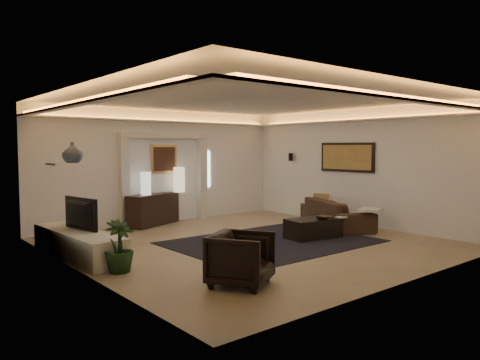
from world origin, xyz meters
TOP-DOWN VIEW (x-y plane):
  - floor at (0.00, 0.00)m, footprint 7.00×7.00m
  - ceiling at (0.00, 0.00)m, footprint 7.00×7.00m
  - wall_back at (0.00, 3.50)m, footprint 7.00×0.00m
  - wall_front at (0.00, -3.50)m, footprint 7.00×0.00m
  - wall_left at (-3.50, 0.00)m, footprint 0.00×7.00m
  - wall_right at (3.50, 0.00)m, footprint 0.00×7.00m
  - cove_soffit at (0.00, 0.00)m, footprint 7.00×7.00m
  - daylight_slit at (1.35, 3.48)m, footprint 0.25×0.03m
  - area_rug at (0.40, -0.20)m, footprint 4.00×3.00m
  - pilaster_left at (-1.15, 3.40)m, footprint 0.22×0.20m
  - pilaster_right at (1.15, 3.40)m, footprint 0.22×0.20m
  - alcove_header at (0.00, 3.40)m, footprint 2.52×0.20m
  - painting_frame at (0.00, 3.47)m, footprint 0.74×0.04m
  - painting_canvas at (0.00, 3.44)m, footprint 0.62×0.02m
  - art_panel_frame at (3.47, 0.30)m, footprint 0.04×1.64m
  - art_panel_gold at (3.44, 0.30)m, footprint 0.02×1.50m
  - wall_sconce at (3.38, 2.20)m, footprint 0.12×0.12m
  - wall_niche at (-3.44, 1.40)m, footprint 0.10×0.55m
  - console at (-0.45, 3.25)m, footprint 1.61×1.05m
  - lamp_left at (-0.69, 3.17)m, footprint 0.27×0.27m
  - lamp_right at (0.32, 3.25)m, footprint 0.35×0.35m
  - media_ledge at (-3.15, 1.06)m, footprint 0.78×2.62m
  - tv at (-3.15, 1.15)m, footprint 1.02×0.30m
  - figurine at (-2.97, 1.87)m, footprint 0.16×0.16m
  - ginger_jar at (-3.15, 1.24)m, footprint 0.41×0.41m
  - plant at (-3.03, -0.36)m, footprint 0.55×0.55m
  - sofa at (2.86, 0.14)m, footprint 2.47×1.75m
  - throw_blanket at (2.71, -0.94)m, footprint 0.63×0.57m
  - throw_pillow at (3.15, 0.86)m, footprint 0.27×0.40m
  - coffee_table at (1.38, -0.44)m, footprint 1.23×0.80m
  - bowl at (1.50, -0.62)m, footprint 0.36×0.36m
  - magazine at (1.96, -0.74)m, footprint 0.26×0.23m
  - armchair at (-1.99, -2.09)m, footprint 1.11×1.12m

SIDE VIEW (x-z plane):
  - floor at x=0.00m, z-range 0.00..0.00m
  - area_rug at x=0.40m, z-range 0.00..0.01m
  - coffee_table at x=1.38m, z-range -0.01..0.42m
  - media_ledge at x=-3.15m, z-range -0.02..0.47m
  - sofa at x=2.86m, z-range 0.00..0.67m
  - armchair at x=-1.99m, z-range 0.00..0.75m
  - console at x=-0.45m, z-range 0.01..0.79m
  - plant at x=-3.03m, z-range 0.00..0.81m
  - magazine at x=1.96m, z-range 0.41..0.44m
  - bowl at x=1.50m, z-range 0.41..0.48m
  - throw_blanket at x=2.71m, z-range 0.52..0.58m
  - throw_pillow at x=3.15m, z-range 0.36..0.74m
  - figurine at x=-2.97m, z-range 0.43..0.85m
  - tv at x=-3.15m, z-range 0.45..1.03m
  - lamp_left at x=-0.69m, z-range 0.81..1.37m
  - lamp_right at x=0.32m, z-range 0.77..1.41m
  - pilaster_left at x=-1.15m, z-range 0.00..2.20m
  - pilaster_right at x=1.15m, z-range 0.00..2.20m
  - daylight_slit at x=1.35m, z-range 0.85..1.85m
  - wall_back at x=0.00m, z-range -2.05..4.95m
  - wall_front at x=0.00m, z-range -2.05..4.95m
  - wall_left at x=-3.50m, z-range -2.05..4.95m
  - wall_right at x=3.50m, z-range -2.05..4.95m
  - painting_frame at x=0.00m, z-range 1.28..2.02m
  - painting_canvas at x=0.00m, z-range 1.34..1.96m
  - wall_niche at x=-3.44m, z-range 1.63..1.67m
  - wall_sconce at x=3.38m, z-range 1.57..1.79m
  - art_panel_gold at x=3.44m, z-range 1.39..2.01m
  - art_panel_frame at x=3.47m, z-range 1.33..2.07m
  - ginger_jar at x=-3.15m, z-range 1.67..2.04m
  - alcove_header at x=0.00m, z-range 2.19..2.31m
  - cove_soffit at x=0.00m, z-range 2.60..2.64m
  - ceiling at x=0.00m, z-range 2.90..2.90m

